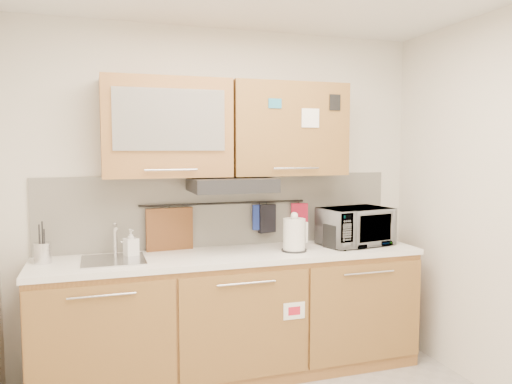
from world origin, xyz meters
TOP-DOWN VIEW (x-y plane):
  - wall_back at (0.00, 1.50)m, footprint 3.20×0.00m
  - base_cabinet at (0.00, 1.19)m, footprint 2.80×0.64m
  - countertop at (0.00, 1.19)m, footprint 2.82×0.62m
  - backsplash at (0.00, 1.49)m, footprint 2.80×0.02m
  - upper_cabinets at (-0.00, 1.32)m, footprint 1.82×0.37m
  - range_hood at (0.00, 1.25)m, footprint 0.60×0.46m
  - sink at (-0.85, 1.21)m, footprint 0.42×0.40m
  - utensil_rail at (0.00, 1.45)m, footprint 1.30×0.02m
  - utensil_crock at (-1.30, 1.27)m, footprint 0.14×0.14m
  - kettle at (0.45, 1.12)m, footprint 0.22×0.20m
  - toaster at (0.85, 1.15)m, footprint 0.27×0.21m
  - microwave at (1.00, 1.20)m, footprint 0.59×0.45m
  - soap_bottle at (-0.72, 1.30)m, footprint 0.11×0.11m
  - cutting_board at (-0.43, 1.44)m, footprint 0.35×0.06m
  - oven_mitt at (0.28, 1.44)m, footprint 0.12×0.04m
  - dark_pouch at (0.34, 1.44)m, footprint 0.15×0.08m
  - pot_holder at (0.62, 1.44)m, footprint 0.14×0.06m

SIDE VIEW (x-z plane):
  - base_cabinet at x=0.00m, z-range -0.03..0.85m
  - countertop at x=0.00m, z-range 0.88..0.92m
  - sink at x=-0.85m, z-range 0.79..1.05m
  - utensil_crock at x=-1.30m, z-range 0.85..1.13m
  - toaster at x=0.85m, z-range 0.92..1.11m
  - soap_bottle at x=-0.72m, z-range 0.92..1.11m
  - cutting_board at x=-0.43m, z-range 0.80..1.24m
  - kettle at x=0.45m, z-range 0.89..1.18m
  - microwave at x=1.00m, z-range 0.92..1.22m
  - dark_pouch at x=0.34m, z-range 1.02..1.24m
  - oven_mitt at x=0.28m, z-range 1.04..1.24m
  - pot_holder at x=0.62m, z-range 1.07..1.24m
  - backsplash at x=0.00m, z-range 0.92..1.48m
  - utensil_rail at x=0.00m, z-range 1.25..1.27m
  - wall_back at x=0.00m, z-range -0.30..2.90m
  - range_hood at x=0.00m, z-range 1.37..1.47m
  - upper_cabinets at x=0.00m, z-range 1.48..2.18m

